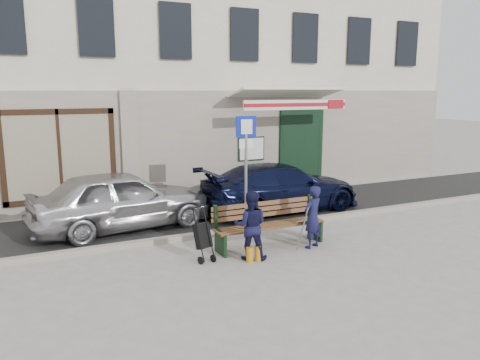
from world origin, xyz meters
TOP-DOWN VIEW (x-y plane):
  - ground at (0.00, 0.00)m, footprint 80.00×80.00m
  - asphalt_lane at (0.00, 3.10)m, footprint 60.00×3.20m
  - curb at (0.00, 1.50)m, footprint 60.00×0.18m
  - building at (0.01, 8.45)m, footprint 20.00×8.27m
  - car_silver at (-2.06, 2.91)m, footprint 4.35×2.21m
  - car_navy at (2.14, 2.79)m, footprint 4.52×1.96m
  - parking_sign at (0.60, 1.77)m, footprint 0.49×0.09m
  - bench at (0.42, 0.35)m, footprint 2.40×1.17m
  - man at (1.21, -0.10)m, footprint 0.55×0.46m
  - woman at (-0.24, -0.15)m, footprint 0.81×0.75m
  - stroller at (-1.09, 0.19)m, footprint 0.37×0.48m

SIDE VIEW (x-z plane):
  - ground at x=0.00m, z-range 0.00..0.00m
  - asphalt_lane at x=0.00m, z-range 0.00..0.01m
  - curb at x=0.00m, z-range 0.00..0.12m
  - bench at x=0.42m, z-range -0.03..0.95m
  - stroller at x=-1.09m, z-range -0.06..0.98m
  - car_navy at x=2.14m, z-range 0.00..1.30m
  - man at x=1.21m, z-range 0.00..1.30m
  - woman at x=-0.24m, z-range 0.00..1.34m
  - car_silver at x=-2.06m, z-range 0.00..1.42m
  - parking_sign at x=0.60m, z-range 0.45..3.08m
  - building at x=0.01m, z-range -0.03..9.97m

